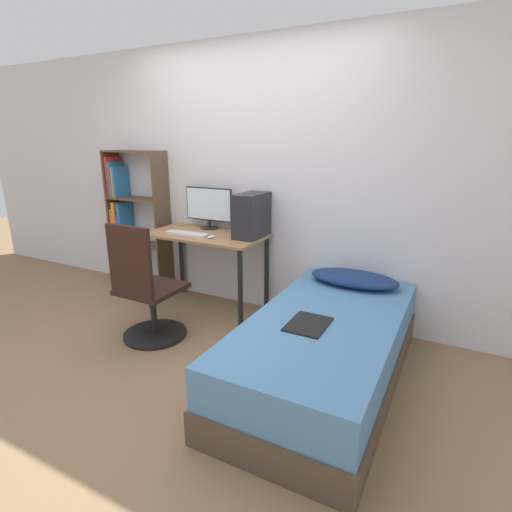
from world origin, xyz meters
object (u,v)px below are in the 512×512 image
object	(u,v)px
monitor	(209,206)
bookshelf	(130,227)
keyboard	(187,234)
pc_tower	(252,215)
bed	(325,350)
office_chair	(147,297)

from	to	relation	value
monitor	bookshelf	bearing A→B (deg)	-178.52
keyboard	pc_tower	size ratio (longest dim) A/B	1.09
pc_tower	bookshelf	bearing A→B (deg)	176.93
bed	keyboard	bearing A→B (deg)	160.98
monitor	keyboard	size ratio (longest dim) A/B	1.21
office_chair	bed	distance (m)	1.50
pc_tower	office_chair	bearing A→B (deg)	-121.40
keyboard	pc_tower	bearing A→B (deg)	20.64
monitor	bed	bearing A→B (deg)	-29.56
monitor	pc_tower	world-z (taller)	monitor
monitor	pc_tower	bearing A→B (deg)	-11.76
bed	pc_tower	distance (m)	1.42
bed	monitor	world-z (taller)	monitor
keyboard	office_chair	bearing A→B (deg)	-85.68
bookshelf	bed	xyz separation A→B (m)	(2.57, -0.83, -0.44)
office_chair	monitor	bearing A→B (deg)	91.29
office_chair	bookshelf	bearing A→B (deg)	138.95
office_chair	keyboard	distance (m)	0.75
pc_tower	monitor	bearing A→B (deg)	168.24
bed	pc_tower	bearing A→B (deg)	142.49
monitor	pc_tower	size ratio (longest dim) A/B	1.32
bed	pc_tower	world-z (taller)	pc_tower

